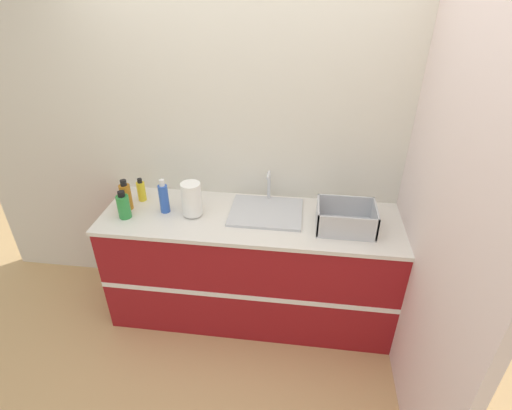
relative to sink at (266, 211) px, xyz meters
name	(u,v)px	position (x,y,z in m)	size (l,w,h in m)	color
ground_plane	(246,340)	(-0.10, -0.39, -0.92)	(12.00, 12.00, 0.00)	tan
wall_back	(257,145)	(-0.10, 0.28, 0.38)	(4.51, 0.06, 2.60)	beige
wall_right	(422,175)	(0.98, -0.07, 0.38)	(0.06, 2.65, 2.60)	silver
counter_cabinet	(251,266)	(-0.10, -0.07, -0.47)	(2.13, 0.67, 0.90)	maroon
sink	(266,211)	(0.00, 0.00, 0.00)	(0.51, 0.42, 0.25)	silver
paper_towel_roll	(192,199)	(-0.51, -0.09, 0.11)	(0.14, 0.14, 0.25)	#4C4C51
dish_rack	(346,220)	(0.55, -0.12, 0.05)	(0.39, 0.29, 0.17)	#B7BABF
bottle_yellow	(141,191)	(-0.95, 0.06, 0.06)	(0.06, 0.06, 0.18)	yellow
bottle_green	(124,206)	(-0.98, -0.18, 0.07)	(0.09, 0.09, 0.21)	#2D8C3D
bottle_amber	(126,196)	(-1.01, -0.07, 0.09)	(0.08, 0.08, 0.23)	#B26B19
bottle_blue	(164,198)	(-0.72, -0.08, 0.10)	(0.07, 0.07, 0.26)	#2D56B7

